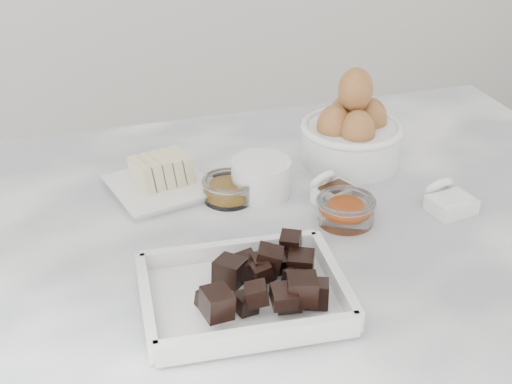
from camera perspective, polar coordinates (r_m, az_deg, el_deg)
The scene contains 9 objects.
marble_slab at distance 1.00m, azimuth -0.59°, elevation -3.96°, with size 1.20×0.80×0.04m, color white.
chocolate_dish at distance 0.84m, azimuth -1.03°, elevation -7.68°, with size 0.25×0.20×0.06m.
butter_plate at distance 1.08m, azimuth -7.82°, elevation 1.01°, with size 0.17×0.17×0.06m.
sugar_ramekin at distance 1.07m, azimuth 0.41°, elevation 1.30°, with size 0.09×0.09×0.05m.
egg_bowl at distance 1.16m, azimuth 7.66°, elevation 4.74°, with size 0.17×0.17×0.16m.
honey_bowl at distance 1.06m, azimuth -2.21°, elevation 0.27°, with size 0.08×0.08×0.03m.
zest_bowl at distance 1.01m, azimuth 7.19°, elevation -1.36°, with size 0.08×0.08×0.04m.
vanilla_spoon at distance 1.06m, azimuth 6.16°, elevation 0.05°, with size 0.08×0.09×0.05m.
salt_spoon at distance 1.07m, azimuth 15.13°, elevation -0.60°, with size 0.07×0.08×0.05m.
Camera 1 is at (-0.23, -0.80, 1.47)m, focal length 50.00 mm.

